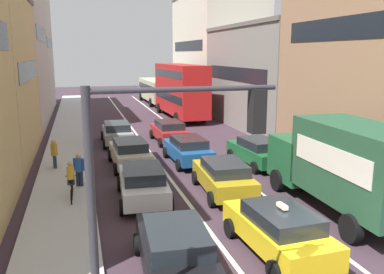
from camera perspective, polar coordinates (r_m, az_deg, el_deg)
The scene contains 20 objects.
sidewalk_left at distance 29.24m, azimuth -17.15°, elevation -0.61°, with size 2.60×64.00×0.14m, color #BABABA.
lane_stripe_left at distance 29.53m, azimuth -7.41°, elevation -0.19°, with size 0.16×60.00×0.01m, color silver.
lane_stripe_right at distance 30.19m, azimuth -1.02°, elevation 0.17°, with size 0.16×60.00×0.01m, color silver.
building_row_right at distance 34.20m, azimuth 11.84°, elevation 11.38°, with size 7.20×43.90×13.42m.
traffic_light_pole at distance 7.48m, azimuth -4.55°, elevation -5.53°, with size 3.58×0.38×5.50m.
removalist_box_truck at distance 16.31m, azimuth 20.61°, elevation -3.48°, with size 2.85×7.76×3.58m.
taxi_centre_lane_front at distance 12.84m, azimuth 12.12°, elevation -12.62°, with size 2.23×4.38×1.66m.
sedan_left_lane_front at distance 11.40m, azimuth -2.37°, elevation -15.63°, with size 2.30×4.41×1.49m.
sedan_centre_lane_second at distance 17.71m, azimuth 4.49°, elevation -5.53°, with size 2.26×4.39×1.49m.
wagon_left_lane_second at distance 16.92m, azimuth -6.94°, elevation -6.41°, with size 2.30×4.41×1.49m.
hatchback_centre_lane_third at distance 22.55m, azimuth -0.59°, elevation -1.74°, with size 2.16×4.35×1.49m.
sedan_left_lane_third at distance 22.10m, azimuth -8.77°, elevation -2.15°, with size 2.15×4.34×1.49m.
coupe_centre_lane_fourth at distance 27.99m, azimuth -3.28°, elevation 0.89°, with size 2.15×4.34×1.49m.
sedan_left_lane_fourth at distance 27.86m, azimuth -10.54°, elevation 0.66°, with size 2.11×4.33×1.49m.
sedan_right_lane_behind_truck at distance 22.41m, azimuth 9.29°, elevation -1.97°, with size 2.27×4.40×1.49m.
bus_mid_queue_primary at distance 38.53m, azimuth -1.67°, elevation 6.91°, with size 3.05×10.57×5.06m.
bus_far_queue_secondary at distance 50.30m, azimuth -5.14°, elevation 6.76°, with size 2.92×10.54×2.90m.
cyclist_on_sidewalk at distance 17.44m, azimuth -16.71°, elevation -6.10°, with size 0.50×1.73×1.72m.
pedestrian_mid_sidewalk at distance 22.28m, azimuth -18.89°, elevation -2.15°, with size 0.34×0.53×1.66m.
pedestrian_far_sidewalk at distance 18.92m, azimuth -15.69°, elevation -4.35°, with size 0.49×0.34×1.66m.
Camera 1 is at (-5.82, -8.62, 6.02)m, focal length 37.73 mm.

